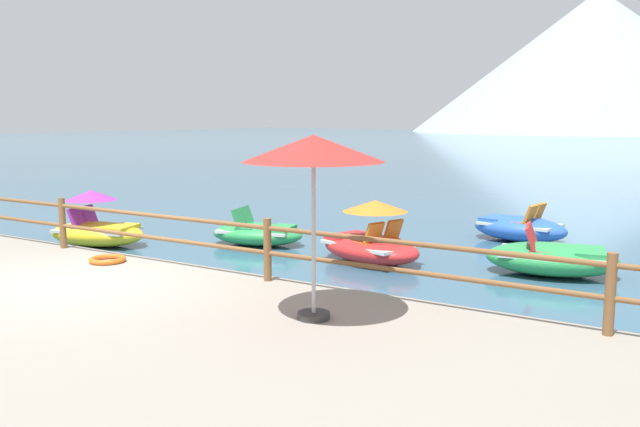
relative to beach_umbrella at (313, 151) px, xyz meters
name	(u,v)px	position (x,y,z in m)	size (l,w,h in m)	color
ground_plane	(583,160)	(-3.98, 39.69, -2.45)	(200.00, 200.00, 0.00)	#38607A
dock_railing	(153,229)	(-3.98, 1.24, -1.47)	(23.92, 0.12, 0.95)	brown
beach_umbrella	(313,151)	(0.00, 0.00, 0.00)	(1.70, 1.70, 2.24)	#B2B2B7
life_ring	(108,259)	(-4.68, 0.83, -2.00)	(0.61, 0.61, 0.09)	orange
pedal_boat_0	(519,228)	(0.18, 8.62, -2.14)	(2.35, 1.56, 0.90)	blue
pedal_boat_1	(552,258)	(1.59, 5.57, -2.14)	(2.54, 1.78, 0.90)	green
pedal_boat_2	(258,233)	(-4.67, 5.03, -2.18)	(2.33, 1.63, 0.84)	green
pedal_boat_3	(97,228)	(-7.65, 3.06, -2.03)	(2.47, 1.77, 1.25)	yellow
pedal_boat_4	(371,241)	(-1.70, 4.80, -2.02)	(2.56, 1.95, 1.24)	red
distant_peak	(596,62)	(-18.58, 130.48, 10.89)	(69.05, 69.05, 26.68)	#9EADBC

